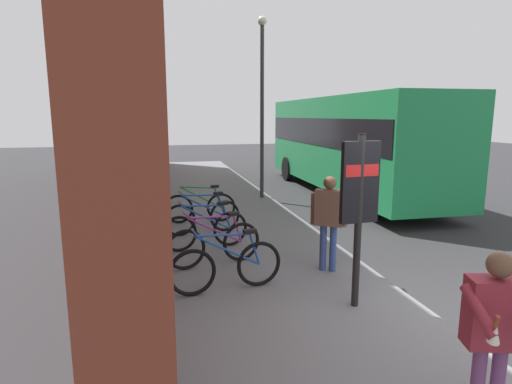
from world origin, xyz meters
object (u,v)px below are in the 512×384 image
object	(u,v)px
bicycle_by_door	(227,266)
bicycle_far_end	(200,207)
tourist_with_hotdogs	(495,324)
street_lamp	(262,94)
pedestrian_by_facade	(329,214)
city_bus	(348,139)
transit_info_sign	(359,194)
bicycle_leaning_wall	(206,230)
bicycle_end_of_row	(203,217)
bicycle_beside_lamp	(215,244)

from	to	relation	value
bicycle_by_door	bicycle_far_end	size ratio (longest dim) A/B	1.00
tourist_with_hotdogs	street_lamp	size ratio (longest dim) A/B	0.28
pedestrian_by_facade	city_bus	bearing A→B (deg)	-27.33
tourist_with_hotdogs	street_lamp	distance (m)	10.74
tourist_with_hotdogs	transit_info_sign	bearing A→B (deg)	-0.42
city_bus	tourist_with_hotdogs	xyz separation A→B (m)	(-11.15, 3.97, -0.83)
bicycle_leaning_wall	transit_info_sign	xyz separation A→B (m)	(-3.05, -1.74, 1.21)
bicycle_end_of_row	transit_info_sign	size ratio (longest dim) A/B	0.73
city_bus	bicycle_far_end	bearing A→B (deg)	122.14
bicycle_by_door	bicycle_beside_lamp	distance (m)	1.16
bicycle_beside_lamp	pedestrian_by_facade	world-z (taller)	pedestrian_by_facade
bicycle_leaning_wall	pedestrian_by_facade	size ratio (longest dim) A/B	1.07
bicycle_beside_lamp	city_bus	xyz separation A→B (m)	(6.63, -5.64, 1.41)
bicycle_beside_lamp	bicycle_leaning_wall	size ratio (longest dim) A/B	0.99
bicycle_far_end	pedestrian_by_facade	xyz separation A→B (m)	(-3.83, -1.79, 0.61)
bicycle_beside_lamp	bicycle_end_of_row	bearing A→B (deg)	-0.51
bicycle_beside_lamp	street_lamp	distance (m)	7.01
bicycle_far_end	bicycle_end_of_row	bearing A→B (deg)	177.54
bicycle_end_of_row	bicycle_far_end	bearing A→B (deg)	-2.46
bicycle_by_door	bicycle_far_end	bearing A→B (deg)	-0.42
bicycle_leaning_wall	bicycle_far_end	distance (m)	2.15
bicycle_end_of_row	city_bus	size ratio (longest dim) A/B	0.17
transit_info_sign	bicycle_by_door	bearing A→B (deg)	61.30
bicycle_by_door	tourist_with_hotdogs	size ratio (longest dim) A/B	1.12
pedestrian_by_facade	street_lamp	world-z (taller)	street_lamp
city_bus	pedestrian_by_facade	distance (m)	8.30
bicycle_leaning_wall	bicycle_far_end	xyz separation A→B (m)	(2.15, -0.11, 0.00)
street_lamp	transit_info_sign	bearing A→B (deg)	175.36
bicycle_end_of_row	city_bus	xyz separation A→B (m)	(4.54, -5.62, 1.41)
bicycle_end_of_row	city_bus	bearing A→B (deg)	-51.11
bicycle_end_of_row	pedestrian_by_facade	xyz separation A→B (m)	(-2.80, -1.83, 0.61)
bicycle_beside_lamp	street_lamp	xyz separation A→B (m)	(5.94, -2.34, 2.90)
bicycle_leaning_wall	street_lamp	bearing A→B (deg)	-25.71
transit_info_sign	tourist_with_hotdogs	bearing A→B (deg)	179.58
bicycle_by_door	street_lamp	size ratio (longest dim) A/B	0.31
bicycle_beside_lamp	tourist_with_hotdogs	bearing A→B (deg)	-159.70
bicycle_end_of_row	street_lamp	distance (m)	5.35
bicycle_beside_lamp	bicycle_far_end	world-z (taller)	same
bicycle_leaning_wall	bicycle_end_of_row	size ratio (longest dim) A/B	1.00
bicycle_far_end	street_lamp	size ratio (longest dim) A/B	0.32
bicycle_by_door	transit_info_sign	size ratio (longest dim) A/B	0.73
city_bus	transit_info_sign	bearing A→B (deg)	155.57
city_bus	pedestrian_by_facade	size ratio (longest dim) A/B	6.43
transit_info_sign	city_bus	xyz separation A→B (m)	(8.70, -3.95, 0.20)
bicycle_by_door	pedestrian_by_facade	xyz separation A→B (m)	(0.45, -1.82, 0.61)
bicycle_by_door	pedestrian_by_facade	bearing A→B (deg)	-76.03
bicycle_leaning_wall	bicycle_end_of_row	xyz separation A→B (m)	(1.12, -0.07, 0.00)
bicycle_beside_lamp	pedestrian_by_facade	distance (m)	2.07
pedestrian_by_facade	tourist_with_hotdogs	bearing A→B (deg)	177.35
tourist_with_hotdogs	bicycle_end_of_row	bearing A→B (deg)	14.04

